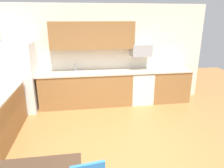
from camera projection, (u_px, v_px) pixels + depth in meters
name	position (u px, v px, depth m)	size (l,w,h in m)	color
ground_plane	(120.00, 153.00, 3.75)	(12.00, 12.00, 0.00)	#9E6B38
wall_back	(103.00, 54.00, 5.83)	(5.80, 0.10, 2.70)	silver
cabinet_run_back	(86.00, 90.00, 5.70)	(2.47, 0.60, 0.90)	olive
cabinet_run_back_right	(168.00, 86.00, 6.04)	(1.08, 0.60, 0.90)	olive
countertop_back	(105.00, 72.00, 5.63)	(4.80, 0.64, 0.04)	beige
upper_cabinets_back	(92.00, 35.00, 5.41)	(2.20, 0.34, 0.70)	olive
refrigerator	(20.00, 78.00, 5.26)	(0.76, 0.70, 1.76)	white
oven_range	(141.00, 87.00, 5.92)	(0.60, 0.60, 0.91)	white
microwave	(141.00, 50.00, 5.70)	(0.54, 0.36, 0.32)	#9EA0A5
sink_basin	(76.00, 75.00, 5.53)	(0.48, 0.40, 0.14)	#A5A8AD
sink_faucet	(75.00, 68.00, 5.65)	(0.02, 0.02, 0.24)	#B2B5BA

